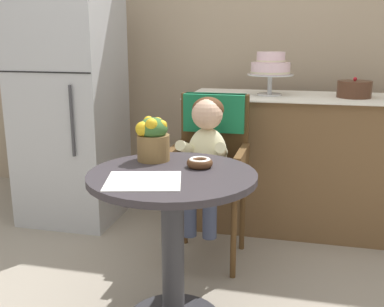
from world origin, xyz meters
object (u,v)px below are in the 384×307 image
(seated_child, at_px, (206,150))
(donut_front, at_px, (200,162))
(cafe_table, at_px, (173,220))
(tiered_cake_stand, at_px, (270,67))
(round_layer_cake, at_px, (354,89))
(refrigerator, at_px, (70,100))
(wicker_chair, at_px, (211,150))
(flower_vase, at_px, (153,138))

(seated_child, relative_size, donut_front, 6.32)
(donut_front, bearing_deg, cafe_table, -130.52)
(donut_front, relative_size, tiered_cake_stand, 0.38)
(donut_front, height_order, round_layer_cake, round_layer_cake)
(seated_child, height_order, donut_front, seated_child)
(donut_front, bearing_deg, seated_child, 98.79)
(seated_child, bearing_deg, refrigerator, 154.95)
(donut_front, bearing_deg, wicker_chair, 96.69)
(wicker_chair, height_order, seated_child, seated_child)
(cafe_table, height_order, wicker_chair, wicker_chair)
(wicker_chair, bearing_deg, refrigerator, 155.84)
(seated_child, bearing_deg, flower_vase, -110.65)
(seated_child, xyz_separation_m, refrigerator, (-1.07, 0.50, 0.17))
(cafe_table, bearing_deg, round_layer_cake, 57.51)
(tiered_cake_stand, distance_m, refrigerator, 1.38)
(donut_front, xyz_separation_m, flower_vase, (-0.24, 0.07, 0.08))
(cafe_table, xyz_separation_m, round_layer_cake, (0.83, 1.30, 0.44))
(seated_child, relative_size, round_layer_cake, 3.41)
(cafe_table, height_order, donut_front, donut_front)
(round_layer_cake, bearing_deg, tiered_cake_stand, -179.83)
(seated_child, height_order, tiered_cake_stand, tiered_cake_stand)
(donut_front, bearing_deg, round_layer_cake, 58.34)
(flower_vase, xyz_separation_m, round_layer_cake, (0.97, 1.13, 0.13))
(cafe_table, xyz_separation_m, tiered_cake_stand, (0.30, 1.30, 0.58))
(cafe_table, xyz_separation_m, flower_vase, (-0.14, 0.18, 0.32))
(refrigerator, bearing_deg, cafe_table, -46.33)
(cafe_table, distance_m, seated_child, 0.62)
(donut_front, height_order, flower_vase, flower_vase)
(seated_child, height_order, flower_vase, seated_child)
(donut_front, relative_size, flower_vase, 0.56)
(cafe_table, distance_m, wicker_chair, 0.77)
(cafe_table, xyz_separation_m, refrigerator, (-1.05, 1.10, 0.34))
(seated_child, relative_size, flower_vase, 3.54)
(tiered_cake_stand, bearing_deg, cafe_table, -102.92)
(refrigerator, bearing_deg, donut_front, -40.85)
(round_layer_cake, bearing_deg, refrigerator, -173.87)
(seated_child, distance_m, tiered_cake_stand, 0.86)
(tiered_cake_stand, bearing_deg, round_layer_cake, 0.17)
(cafe_table, relative_size, donut_front, 6.27)
(wicker_chair, relative_size, tiered_cake_stand, 3.18)
(cafe_table, distance_m, round_layer_cake, 1.61)
(tiered_cake_stand, xyz_separation_m, refrigerator, (-1.35, -0.20, -0.23))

